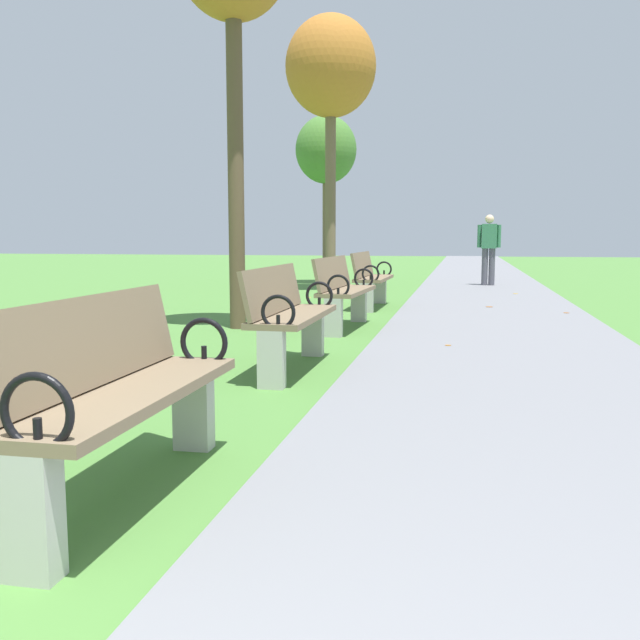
{
  "coord_description": "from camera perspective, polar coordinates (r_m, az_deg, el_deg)",
  "views": [
    {
      "loc": [
        0.97,
        0.03,
        1.16
      ],
      "look_at": [
        -0.05,
        4.94,
        0.55
      ],
      "focal_mm": 38.88,
      "sensor_mm": 36.0,
      "label": 1
    }
  ],
  "objects": [
    {
      "name": "scattered_leaves",
      "position": [
        6.51,
        2.25,
        -3.23
      ],
      "size": [
        4.66,
        15.85,
        0.02
      ],
      "color": "#93511E",
      "rests_on": "ground"
    },
    {
      "name": "park_bench_2",
      "position": [
        3.18,
        -16.3,
        -5.65
      ],
      "size": [
        0.48,
        1.6,
        0.9
      ],
      "color": "#7A664C",
      "rests_on": "ground"
    },
    {
      "name": "park_bench_4",
      "position": [
        8.67,
        1.92,
        2.47
      ],
      "size": [
        0.55,
        1.62,
        0.9
      ],
      "color": "#7A664C",
      "rests_on": "ground"
    },
    {
      "name": "paved_walkway",
      "position": [
        18.01,
        13.09,
        3.11
      ],
      "size": [
        2.79,
        44.0,
        0.02
      ],
      "primitive_type": "cube",
      "color": "slate",
      "rests_on": "ground"
    },
    {
      "name": "tree_5",
      "position": [
        16.99,
        0.5,
        13.72
      ],
      "size": [
        1.46,
        1.46,
        4.0
      ],
      "color": "brown",
      "rests_on": "ground"
    },
    {
      "name": "tree_4",
      "position": [
        15.14,
        0.89,
        19.9
      ],
      "size": [
        1.87,
        1.87,
        5.65
      ],
      "color": "brown",
      "rests_on": "ground"
    },
    {
      "name": "park_bench_3",
      "position": [
        5.98,
        -2.6,
        0.45
      ],
      "size": [
        0.47,
        1.6,
        0.9
      ],
      "color": "#7A664C",
      "rests_on": "ground"
    },
    {
      "name": "park_bench_5",
      "position": [
        11.25,
        4.2,
        3.49
      ],
      "size": [
        0.5,
        1.61,
        0.9
      ],
      "color": "#7A664C",
      "rests_on": "ground"
    },
    {
      "name": "pedestrian_walking",
      "position": [
        16.5,
        13.73,
        5.95
      ],
      "size": [
        0.53,
        0.22,
        1.62
      ],
      "color": "#4C4C56",
      "rests_on": "paved_walkway"
    }
  ]
}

